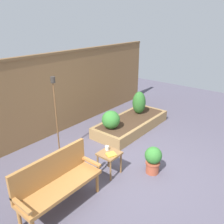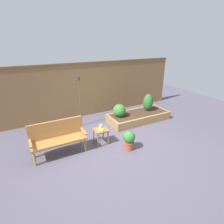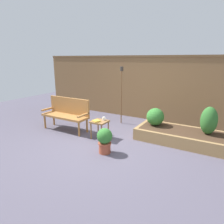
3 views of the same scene
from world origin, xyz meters
name	(u,v)px [view 1 (image 1 of 3)]	position (x,y,z in m)	size (l,w,h in m)	color
ground_plane	(129,171)	(0.00, 0.00, 0.00)	(14.00, 14.00, 0.00)	#514C5B
fence_back	(46,97)	(0.00, 2.60, 1.09)	(8.40, 0.14, 2.16)	brown
garden_bench	(56,179)	(-1.52, 0.37, 0.54)	(1.44, 0.48, 0.94)	#A87038
side_table	(109,156)	(-0.30, 0.27, 0.40)	(0.40, 0.40, 0.48)	olive
cup_on_table	(107,148)	(-0.24, 0.38, 0.52)	(0.11, 0.07, 0.09)	white
book_on_table	(111,155)	(-0.35, 0.19, 0.50)	(0.18, 0.16, 0.03)	gold
potted_boxwood	(153,159)	(0.28, -0.39, 0.32)	(0.35, 0.35, 0.58)	#A84C33
raised_planter_bed	(131,124)	(1.70, 1.12, 0.15)	(2.40, 1.00, 0.30)	#997547
shrub_near_bench	(111,120)	(0.88, 1.20, 0.53)	(0.47, 0.47, 0.47)	brown
shrub_far_corner	(139,103)	(2.19, 1.20, 0.63)	(0.39, 0.39, 0.67)	brown
tiki_torch	(55,103)	(-0.42, 1.70, 1.23)	(0.10, 0.10, 1.82)	brown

